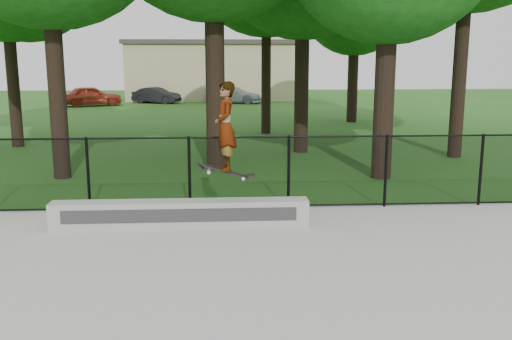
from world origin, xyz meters
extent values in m
cube|color=#9A9A96|center=(-2.11, 4.70, 0.31)|extent=(4.64, 0.40, 0.49)
imported|color=maroon|center=(-9.64, 32.09, 0.64)|extent=(4.05, 2.72, 1.29)
imported|color=black|center=(-5.71, 34.04, 0.54)|extent=(3.18, 2.17, 1.08)
imported|color=#ACB7C3|center=(-0.49, 33.94, 0.57)|extent=(3.91, 2.62, 1.14)
cube|color=black|center=(-1.28, 4.47, 1.13)|extent=(0.81, 0.23, 0.28)
imported|color=#A9B9DE|center=(-1.28, 4.47, 1.92)|extent=(0.44, 0.61, 1.54)
cylinder|color=black|center=(-4.00, 5.90, 0.81)|extent=(0.06, 0.06, 1.50)
cylinder|color=black|center=(-2.00, 5.90, 0.81)|extent=(0.06, 0.06, 1.50)
cylinder|color=black|center=(0.00, 5.90, 0.81)|extent=(0.06, 0.06, 1.50)
cylinder|color=black|center=(2.00, 5.90, 0.81)|extent=(0.06, 0.06, 1.50)
cylinder|color=black|center=(4.00, 5.90, 0.81)|extent=(0.06, 0.06, 1.50)
cylinder|color=black|center=(0.00, 5.90, 1.53)|extent=(16.00, 0.04, 0.04)
cylinder|color=black|center=(0.00, 5.90, 0.11)|extent=(16.00, 0.04, 0.04)
cube|color=black|center=(0.00, 5.90, 0.81)|extent=(16.00, 0.01, 1.50)
cylinder|color=black|center=(-5.50, 9.50, 2.56)|extent=(0.44, 0.44, 5.12)
cylinder|color=black|center=(-1.50, 10.50, 2.73)|extent=(0.44, 0.44, 5.45)
cylinder|color=black|center=(2.80, 9.00, 2.32)|extent=(0.44, 0.44, 4.63)
cylinder|color=black|center=(6.00, 12.00, 2.99)|extent=(0.44, 0.44, 5.98)
cylinder|color=black|center=(-8.50, 15.00, 2.45)|extent=(0.44, 0.44, 4.89)
cylinder|color=black|center=(0.50, 18.00, 2.64)|extent=(0.44, 0.44, 5.27)
cylinder|color=black|center=(5.00, 22.00, 2.16)|extent=(0.44, 0.44, 4.31)
sphere|color=#164E14|center=(5.00, 22.00, 5.74)|extent=(5.17, 5.17, 5.17)
cylinder|color=black|center=(1.28, 13.28, 2.48)|extent=(0.44, 0.44, 4.95)
cube|color=tan|center=(-2.00, 38.00, 2.00)|extent=(12.00, 6.00, 4.00)
cube|color=#3F3833|center=(-2.00, 38.00, 4.15)|extent=(12.40, 6.40, 0.30)
camera|label=1|loc=(-1.36, -5.34, 3.10)|focal=40.00mm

